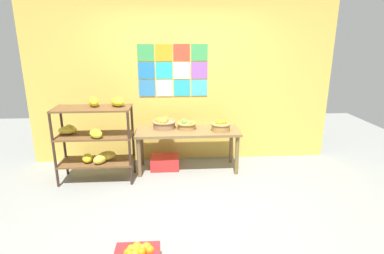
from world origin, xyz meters
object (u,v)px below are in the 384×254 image
display_table (188,135)px  produce_crate_under_table (165,163)px  fruit_basket_right (187,125)px  fruit_basket_back_left (221,126)px  banana_shelf_unit (94,135)px  fruit_basket_centre (164,123)px

display_table → produce_crate_under_table: 0.59m
fruit_basket_right → fruit_basket_back_left: size_ratio=1.02×
banana_shelf_unit → fruit_basket_right: bearing=14.3°
fruit_basket_centre → fruit_basket_back_left: 0.88m
banana_shelf_unit → fruit_basket_centre: size_ratio=3.32×
display_table → fruit_basket_right: bearing=99.6°
banana_shelf_unit → fruit_basket_right: 1.37m
fruit_basket_right → produce_crate_under_table: 0.71m
banana_shelf_unit → display_table: bearing=11.4°
display_table → fruit_basket_centre: size_ratio=4.31×
fruit_basket_back_left → display_table: bearing=173.0°
fruit_basket_centre → fruit_basket_right: size_ratio=1.19×
banana_shelf_unit → fruit_basket_right: (1.33, 0.34, 0.03)m
fruit_basket_centre → fruit_basket_back_left: fruit_basket_centre is taller
fruit_basket_back_left → fruit_basket_centre: bearing=168.1°
display_table → fruit_basket_right: size_ratio=5.15×
fruit_basket_right → fruit_basket_centre: bearing=171.4°
banana_shelf_unit → produce_crate_under_table: (0.98, 0.32, -0.59)m
fruit_basket_centre → fruit_basket_right: bearing=-8.6°
fruit_basket_back_left → produce_crate_under_table: bearing=172.7°
fruit_basket_back_left → produce_crate_under_table: size_ratio=0.68×
display_table → fruit_basket_back_left: (0.50, -0.06, 0.16)m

